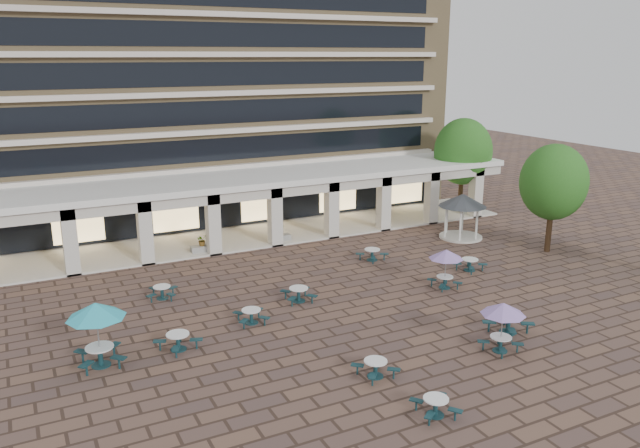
# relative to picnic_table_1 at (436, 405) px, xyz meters

# --- Properties ---
(ground) EXTENTS (120.00, 120.00, 0.00)m
(ground) POSITION_rel_picnic_table_1_xyz_m (0.76, 8.93, -0.41)
(ground) COLOR brown
(ground) RESTS_ON ground
(apartment_building) EXTENTS (40.00, 15.50, 25.20)m
(apartment_building) POSITION_rel_picnic_table_1_xyz_m (0.76, 34.39, 12.19)
(apartment_building) COLOR #A0855A
(apartment_building) RESTS_ON ground
(retail_arcade) EXTENTS (42.00, 6.60, 4.40)m
(retail_arcade) POSITION_rel_picnic_table_1_xyz_m (0.76, 23.73, 2.59)
(retail_arcade) COLOR white
(retail_arcade) RESTS_ON ground
(picnic_table_1) EXTENTS (1.68, 1.68, 0.68)m
(picnic_table_1) POSITION_rel_picnic_table_1_xyz_m (0.00, 0.00, 0.00)
(picnic_table_1) COLOR #13333B
(picnic_table_1) RESTS_ON ground
(picnic_table_2) EXTENTS (1.65, 1.65, 0.70)m
(picnic_table_2) POSITION_rel_picnic_table_1_xyz_m (-0.44, 3.30, 0.01)
(picnic_table_2) COLOR #13333B
(picnic_table_2) RESTS_ON ground
(picnic_table_3) EXTENTS (2.12, 2.12, 0.83)m
(picnic_table_3) POSITION_rel_picnic_table_1_xyz_m (7.09, 4.02, 0.09)
(picnic_table_3) COLOR #13333B
(picnic_table_3) RESTS_ON ground
(picnic_table_4) EXTENTS (2.37, 2.37, 2.73)m
(picnic_table_4) POSITION_rel_picnic_table_1_xyz_m (-9.98, 9.11, 1.91)
(picnic_table_4) COLOR #13333B
(picnic_table_4) RESTS_ON ground
(picnic_table_5) EXTENTS (1.64, 1.64, 0.69)m
(picnic_table_5) POSITION_rel_picnic_table_1_xyz_m (-3.00, 10.28, 0.00)
(picnic_table_5) COLOR #13333B
(picnic_table_5) RESTS_ON ground
(picnic_table_6) EXTENTS (1.91, 1.91, 2.20)m
(picnic_table_6) POSITION_rel_picnic_table_1_xyz_m (5.48, 2.75, 1.46)
(picnic_table_6) COLOR #13333B
(picnic_table_6) RESTS_ON ground
(picnic_table_7) EXTENTS (1.85, 1.85, 0.72)m
(picnic_table_7) POSITION_rel_picnic_table_1_xyz_m (11.09, 11.49, 0.02)
(picnic_table_7) COLOR #13333B
(picnic_table_7) RESTS_ON ground
(picnic_table_8) EXTENTS (1.81, 1.81, 0.68)m
(picnic_table_8) POSITION_rel_picnic_table_1_xyz_m (-6.06, 15.26, -0.00)
(picnic_table_8) COLOR #13333B
(picnic_table_8) RESTS_ON ground
(picnic_table_9) EXTENTS (2.05, 2.05, 0.75)m
(picnic_table_9) POSITION_rel_picnic_table_1_xyz_m (-6.79, 9.10, 0.04)
(picnic_table_9) COLOR #13333B
(picnic_table_9) RESTS_ON ground
(picnic_table_10) EXTENTS (1.91, 1.91, 0.72)m
(picnic_table_10) POSITION_rel_picnic_table_1_xyz_m (6.98, 15.71, 0.02)
(picnic_table_10) COLOR #13333B
(picnic_table_10) RESTS_ON ground
(picnic_table_11) EXTENTS (1.88, 1.88, 2.17)m
(picnic_table_11) POSITION_rel_picnic_table_1_xyz_m (8.02, 9.87, 1.44)
(picnic_table_11) COLOR #13333B
(picnic_table_11) RESTS_ON ground
(picnic_table_12) EXTENTS (1.77, 1.77, 0.74)m
(picnic_table_12) POSITION_rel_picnic_table_1_xyz_m (0.13, 11.73, 0.03)
(picnic_table_12) COLOR #13333B
(picnic_table_12) RESTS_ON ground
(gazebo) EXTENTS (3.30, 3.30, 3.07)m
(gazebo) POSITION_rel_picnic_table_1_xyz_m (15.03, 17.15, 1.91)
(gazebo) COLOR beige
(gazebo) RESTS_ON ground
(tree_east_a) EXTENTS (4.18, 4.18, 6.97)m
(tree_east_a) POSITION_rel_picnic_table_1_xyz_m (18.00, 12.15, 4.14)
(tree_east_a) COLOR #442B1B
(tree_east_a) RESTS_ON ground
(tree_east_c) EXTENTS (4.54, 4.54, 7.56)m
(tree_east_c) POSITION_rel_picnic_table_1_xyz_m (19.51, 22.83, 4.53)
(tree_east_c) COLOR #442B1B
(tree_east_c) RESTS_ON ground
(planter_left) EXTENTS (1.50, 0.77, 1.24)m
(planter_left) POSITION_rel_picnic_table_1_xyz_m (-1.98, 21.83, 0.08)
(planter_left) COLOR gray
(planter_left) RESTS_ON ground
(planter_right) EXTENTS (1.50, 0.70, 1.25)m
(planter_right) POSITION_rel_picnic_table_1_xyz_m (3.38, 21.83, 0.09)
(planter_right) COLOR gray
(planter_right) RESTS_ON ground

